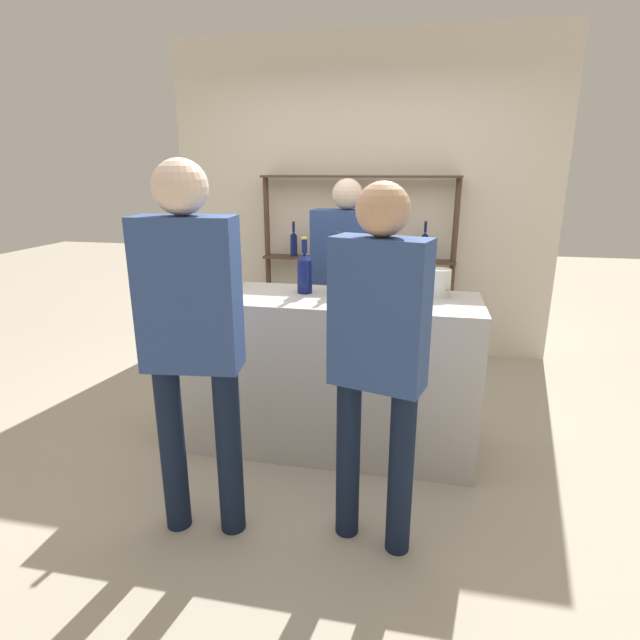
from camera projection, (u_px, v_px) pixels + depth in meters
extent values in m
plane|color=#B2A893|center=(320.00, 443.00, 3.18)|extent=(16.00, 16.00, 0.00)
cube|color=#B7B2AD|center=(320.00, 373.00, 3.04)|extent=(1.85, 0.58, 0.96)
cube|color=beige|center=(361.00, 201.00, 4.56)|extent=(3.45, 0.12, 2.80)
cylinder|color=#4C3828|center=(268.00, 265.00, 4.72)|extent=(0.05, 0.05, 1.63)
cylinder|color=#4C3828|center=(452.00, 271.00, 4.40)|extent=(0.05, 0.05, 1.63)
cube|color=#4C3828|center=(359.00, 177.00, 4.32)|extent=(1.74, 0.18, 0.02)
cube|color=#4C3828|center=(357.00, 259.00, 4.53)|extent=(1.74, 0.18, 0.02)
cylinder|color=#0F1956|center=(294.00, 246.00, 4.61)|extent=(0.06, 0.06, 0.19)
cone|color=#0F1956|center=(294.00, 234.00, 4.58)|extent=(0.06, 0.06, 0.03)
cylinder|color=#0F1956|center=(294.00, 228.00, 4.57)|extent=(0.02, 0.02, 0.08)
cylinder|color=black|center=(293.00, 222.00, 4.55)|extent=(0.03, 0.03, 0.01)
cylinder|color=black|center=(325.00, 245.00, 4.55)|extent=(0.08, 0.08, 0.23)
cone|color=black|center=(325.00, 230.00, 4.51)|extent=(0.08, 0.08, 0.04)
cylinder|color=black|center=(325.00, 223.00, 4.49)|extent=(0.03, 0.03, 0.10)
cylinder|color=maroon|center=(325.00, 216.00, 4.48)|extent=(0.03, 0.03, 0.01)
cylinder|color=black|center=(357.00, 247.00, 4.50)|extent=(0.07, 0.07, 0.21)
cone|color=black|center=(358.00, 233.00, 4.46)|extent=(0.07, 0.07, 0.03)
cylinder|color=black|center=(358.00, 226.00, 4.45)|extent=(0.03, 0.03, 0.09)
cylinder|color=black|center=(358.00, 220.00, 4.43)|extent=(0.03, 0.03, 0.01)
cylinder|color=brown|center=(390.00, 247.00, 4.44)|extent=(0.07, 0.07, 0.22)
cone|color=brown|center=(391.00, 233.00, 4.41)|extent=(0.07, 0.07, 0.03)
cylinder|color=brown|center=(391.00, 227.00, 4.39)|extent=(0.02, 0.02, 0.09)
cylinder|color=black|center=(391.00, 221.00, 4.37)|extent=(0.03, 0.03, 0.01)
cylinder|color=#0F1956|center=(424.00, 248.00, 4.39)|extent=(0.06, 0.06, 0.22)
cone|color=#0F1956|center=(425.00, 234.00, 4.35)|extent=(0.06, 0.06, 0.03)
cylinder|color=#0F1956|center=(426.00, 228.00, 4.33)|extent=(0.02, 0.02, 0.09)
cylinder|color=#232328|center=(426.00, 222.00, 4.32)|extent=(0.03, 0.03, 0.01)
cylinder|color=black|center=(337.00, 273.00, 2.96)|extent=(0.08, 0.08, 0.24)
cone|color=black|center=(338.00, 250.00, 2.92)|extent=(0.08, 0.08, 0.03)
cylinder|color=black|center=(338.00, 241.00, 2.91)|extent=(0.03, 0.03, 0.08)
cylinder|color=#232328|center=(338.00, 233.00, 2.90)|extent=(0.03, 0.03, 0.01)
cylinder|color=#0F1956|center=(305.00, 276.00, 2.96)|extent=(0.09, 0.09, 0.20)
cone|color=#0F1956|center=(305.00, 256.00, 2.92)|extent=(0.09, 0.09, 0.04)
cylinder|color=#0F1956|center=(304.00, 246.00, 2.91)|extent=(0.03, 0.03, 0.08)
cylinder|color=gold|center=(304.00, 238.00, 2.89)|extent=(0.04, 0.04, 0.01)
cylinder|color=silver|center=(200.00, 275.00, 2.99)|extent=(0.08, 0.08, 0.20)
cone|color=silver|center=(199.00, 256.00, 2.95)|extent=(0.08, 0.08, 0.03)
cylinder|color=silver|center=(198.00, 246.00, 2.94)|extent=(0.03, 0.03, 0.08)
cylinder|color=black|center=(198.00, 238.00, 2.92)|extent=(0.03, 0.03, 0.01)
cylinder|color=black|center=(358.00, 278.00, 2.89)|extent=(0.08, 0.08, 0.21)
cone|color=black|center=(358.00, 257.00, 2.85)|extent=(0.08, 0.08, 0.04)
cylinder|color=black|center=(359.00, 247.00, 2.84)|extent=(0.03, 0.03, 0.07)
cylinder|color=#232328|center=(359.00, 240.00, 2.83)|extent=(0.03, 0.03, 0.01)
cylinder|color=silver|center=(413.00, 303.00, 2.76)|extent=(0.06, 0.06, 0.00)
cylinder|color=silver|center=(414.00, 294.00, 2.75)|extent=(0.01, 0.01, 0.09)
cone|color=silver|center=(415.00, 279.00, 2.72)|extent=(0.07, 0.07, 0.08)
cylinder|color=#B2B2B7|center=(221.00, 273.00, 3.11)|extent=(0.21, 0.21, 0.18)
cylinder|color=#B2B2B7|center=(220.00, 258.00, 3.08)|extent=(0.22, 0.22, 0.01)
cylinder|color=silver|center=(439.00, 283.00, 2.89)|extent=(0.14, 0.14, 0.16)
sphere|color=tan|center=(447.00, 294.00, 2.89)|extent=(0.02, 0.02, 0.02)
sphere|color=tan|center=(434.00, 282.00, 2.95)|extent=(0.02, 0.02, 0.02)
sphere|color=tan|center=(442.00, 286.00, 2.90)|extent=(0.02, 0.02, 0.02)
sphere|color=tan|center=(447.00, 289.00, 2.84)|extent=(0.02, 0.02, 0.02)
sphere|color=tan|center=(430.00, 290.00, 2.94)|extent=(0.02, 0.02, 0.02)
sphere|color=tan|center=(433.00, 289.00, 2.96)|extent=(0.02, 0.02, 0.02)
sphere|color=tan|center=(443.00, 285.00, 2.88)|extent=(0.02, 0.02, 0.02)
sphere|color=tan|center=(445.00, 284.00, 2.86)|extent=(0.02, 0.02, 0.02)
cylinder|color=#121C33|center=(401.00, 473.00, 2.18)|extent=(0.11, 0.11, 0.79)
cylinder|color=#121C33|center=(348.00, 459.00, 2.29)|extent=(0.11, 0.11, 0.79)
cube|color=navy|center=(379.00, 314.00, 2.04)|extent=(0.43, 0.27, 0.63)
sphere|color=tan|center=(383.00, 209.00, 1.91)|extent=(0.21, 0.21, 0.21)
cylinder|color=#121C33|center=(325.00, 345.00, 3.81)|extent=(0.14, 0.14, 0.78)
cylinder|color=#121C33|center=(365.00, 348.00, 3.73)|extent=(0.14, 0.14, 0.78)
cube|color=navy|center=(347.00, 254.00, 3.56)|extent=(0.50, 0.25, 0.62)
sphere|color=beige|center=(347.00, 194.00, 3.44)|extent=(0.21, 0.21, 0.21)
cylinder|color=#121C33|center=(229.00, 452.00, 2.31)|extent=(0.12, 0.12, 0.83)
cylinder|color=#121C33|center=(173.00, 449.00, 2.33)|extent=(0.12, 0.12, 0.83)
cube|color=navy|center=(189.00, 295.00, 2.11)|extent=(0.44, 0.23, 0.66)
sphere|color=beige|center=(180.00, 187.00, 1.98)|extent=(0.23, 0.23, 0.23)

